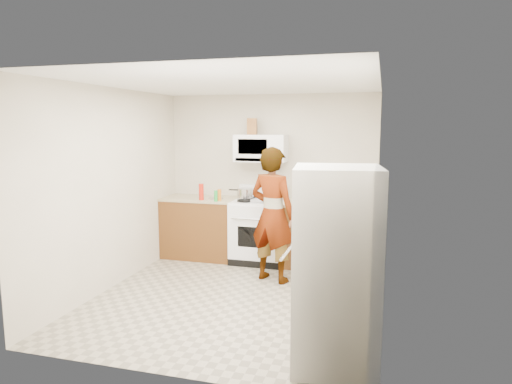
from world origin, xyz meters
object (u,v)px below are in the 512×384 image
(gas_range, at_px, (259,230))
(saucepan, at_px, (246,193))
(kettle, at_px, (313,195))
(person, at_px, (273,215))
(microwave, at_px, (261,148))
(fridge, at_px, (336,268))

(gas_range, height_order, saucepan, gas_range)
(kettle, bearing_deg, person, -129.64)
(kettle, bearing_deg, saucepan, 165.43)
(gas_range, relative_size, person, 0.64)
(gas_range, height_order, person, person)
(gas_range, height_order, kettle, kettle)
(microwave, relative_size, fridge, 0.45)
(gas_range, height_order, fridge, fridge)
(gas_range, bearing_deg, saucepan, 159.11)
(kettle, distance_m, saucepan, 1.03)
(kettle, bearing_deg, gas_range, 171.96)
(person, distance_m, saucepan, 1.07)
(saucepan, bearing_deg, person, -53.79)
(gas_range, xyz_separation_m, person, (0.40, -0.77, 0.40))
(person, bearing_deg, microwave, -46.78)
(fridge, distance_m, saucepan, 3.25)
(gas_range, bearing_deg, kettle, 7.04)
(person, xyz_separation_m, saucepan, (-0.63, 0.86, 0.14))
(person, bearing_deg, fridge, 136.91)
(microwave, relative_size, person, 0.43)
(person, xyz_separation_m, kettle, (0.40, 0.87, 0.15))
(microwave, height_order, person, microwave)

